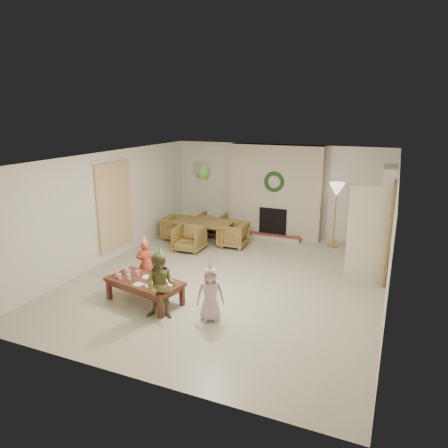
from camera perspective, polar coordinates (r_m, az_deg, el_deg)
The scene contains 56 objects.
floor at distance 8.55m, azimuth 0.81°, elevation -7.67°, with size 7.00×7.00×0.00m, color #B7B29E.
ceiling at distance 7.90m, azimuth 0.88°, elevation 9.21°, with size 7.00×7.00×0.00m, color white.
wall_back at distance 11.38m, azimuth 7.52°, elevation 4.70°, with size 7.00×7.00×0.00m, color silver.
wall_front at distance 5.25m, azimuth -13.88°, elevation -8.86°, with size 7.00×7.00×0.00m, color silver.
wall_left at distance 9.64m, azimuth -15.92°, elevation 2.24°, with size 7.00×7.00×0.00m, color silver.
wall_right at distance 7.59m, azimuth 22.35°, elevation -1.92°, with size 7.00×7.00×0.00m, color silver.
fireplace_mass at distance 11.19m, azimuth 7.25°, elevation 4.52°, with size 2.50×0.40×2.50m, color #5A3218.
fireplace_hearth at distance 11.15m, azimuth 6.54°, elevation -1.80°, with size 1.60×0.30×0.12m, color maroon.
fireplace_firebox at distance 11.20m, azimuth 6.85°, elevation 0.34°, with size 0.75×0.12×0.75m, color black.
fireplace_wreath at distance 10.92m, azimuth 6.97°, elevation 5.86°, with size 0.54×0.54×0.10m, color #153916.
floor_lamp_base at distance 10.90m, azimuth 14.92°, elevation -2.91°, with size 0.31×0.31×0.03m, color gold.
floor_lamp_post at distance 10.69m, azimuth 15.20°, elevation 0.92°, with size 0.03×0.03×1.48m, color gold.
floor_lamp_shade at distance 10.53m, azimuth 15.47°, elevation 4.68°, with size 0.40×0.40×0.33m, color beige.
bookshelf_carcass at distance 9.85m, azimuth 21.65°, elevation 1.11°, with size 0.30×1.00×2.20m, color white.
bookshelf_shelf_a at distance 10.02m, azimuth 21.16°, elevation -2.48°, with size 0.30×0.92×0.03m, color white.
bookshelf_shelf_b at distance 9.91m, azimuth 21.39°, elevation -0.28°, with size 0.30×0.92×0.03m, color white.
bookshelf_shelf_c at distance 9.81m, azimuth 21.62°, elevation 1.97°, with size 0.30×0.92×0.03m, color white.
bookshelf_shelf_d at distance 9.74m, azimuth 21.85°, elevation 4.25°, with size 0.30×0.92×0.03m, color white.
books_row_lower at distance 9.84m, azimuth 21.09°, elevation -1.95°, with size 0.20×0.40×0.24m, color maroon.
books_row_mid at distance 9.92m, azimuth 21.36°, elevation 0.58°, with size 0.20×0.44×0.24m, color #273D92.
books_row_upper at distance 9.69m, azimuth 21.56°, elevation 2.60°, with size 0.20×0.36×0.22m, color #AA8224.
door_frame at distance 8.80m, azimuth 22.12°, elevation -1.13°, with size 0.05×0.86×2.04m, color brown.
door_leaf at distance 8.45m, azimuth 19.47°, elevation -1.67°, with size 0.05×0.80×2.00m, color beige.
curtain_panel at distance 9.77m, azimuth -15.01°, elevation 2.48°, with size 0.06×1.20×2.00m, color beige.
dining_table at distance 10.77m, azimuth -3.16°, elevation -1.12°, with size 1.61×0.90×0.57m, color brown.
dining_chair_near at distance 10.15m, azimuth -4.86°, elevation -2.03°, with size 0.67×0.69×0.63m, color brown.
dining_chair_far at distance 11.38m, azimuth -1.66°, elevation -0.02°, with size 0.67×0.69×0.63m, color brown.
dining_chair_left at distance 11.07m, azimuth -6.50°, elevation -0.57°, with size 0.67×0.69×0.63m, color brown.
dining_chair_right at distance 10.43m, azimuth 1.26°, elevation -1.49°, with size 0.67×0.69×0.63m, color brown.
hanging_plant_cord at distance 9.83m, azimuth -2.90°, elevation 8.41°, with size 0.01×0.01×0.70m, color tan.
hanging_plant_pot at distance 9.88m, azimuth -2.87°, elevation 6.40°, with size 0.16×0.16×0.12m, color #A15B34.
hanging_plant_foliage at distance 9.86m, azimuth -2.88°, elevation 7.08°, with size 0.32×0.32×0.32m, color #224F1A.
coffee_table_top at distance 7.57m, azimuth -11.05°, elevation -7.90°, with size 1.40×0.70×0.06m, color #52281B.
coffee_table_apron at distance 7.60m, azimuth -11.02°, elevation -8.43°, with size 1.30×0.59×0.09m, color #52281B.
coffee_leg_fl at distance 7.92m, azimuth -15.73°, elevation -8.82°, with size 0.08×0.08×0.37m, color #52281B.
coffee_leg_fr at distance 7.07m, azimuth -8.92°, elevation -11.51°, with size 0.08×0.08×0.37m, color #52281B.
coffee_leg_bl at distance 8.26m, azimuth -12.69°, elevation -7.56°, with size 0.08×0.08×0.37m, color #52281B.
coffee_leg_br at distance 7.44m, azimuth -5.86°, elevation -9.92°, with size 0.08×0.08×0.37m, color #52281B.
cup_a at distance 7.81m, azimuth -14.73°, elevation -6.74°, with size 0.08×0.08×0.10m, color white.
cup_b at distance 7.94m, azimuth -13.56°, elevation -6.28°, with size 0.08×0.08×0.10m, color white.
cup_c at distance 7.69m, azimuth -14.40°, elevation -7.08°, with size 0.08×0.08×0.10m, color white.
cup_d at distance 7.82m, azimuth -13.21°, elevation -6.61°, with size 0.08×0.08×0.10m, color white.
cup_e at distance 7.63m, azimuth -13.15°, elevation -7.16°, with size 0.08×0.08×0.10m, color white.
cup_f at distance 7.77m, azimuth -11.98°, elevation -6.68°, with size 0.08×0.08×0.10m, color white.
plate_a at distance 7.67m, azimuth -10.65°, elevation -7.25°, with size 0.19×0.19×0.01m, color white.
plate_b at distance 7.31m, azimuth -10.16°, elevation -8.43°, with size 0.19×0.19×0.01m, color white.
plate_c at distance 7.31m, azimuth -7.74°, elevation -8.30°, with size 0.19×0.19×0.01m, color white.
food_scoop at distance 7.29m, azimuth -10.18°, elevation -8.12°, with size 0.08×0.08×0.08m, color tan.
napkin_left at distance 7.40m, azimuth -11.84°, elevation -8.22°, with size 0.16×0.16×0.01m, color #F1B2CC.
napkin_right at distance 7.44m, azimuth -7.92°, elevation -7.89°, with size 0.16×0.16×0.01m, color #F1B2CC.
child_red at distance 8.21m, azimuth -10.93°, elevation -5.47°, with size 0.34×0.22×0.94m, color #B53B26.
party_hat_red at distance 8.04m, azimuth -11.11°, elevation -2.09°, with size 0.13×0.13×0.18m, color #EFBC4F.
child_plaid at distance 6.91m, azimuth -8.76°, elevation -8.58°, with size 0.56×0.43×1.14m, color brown.
party_hat_plaid at distance 6.69m, azimuth -8.97°, elevation -3.79°, with size 0.13×0.13×0.19m, color green.
child_pink at distance 6.82m, azimuth -1.93°, elevation -9.73°, with size 0.46×0.30×0.93m, color #CCA3B3.
party_hat_pink at distance 6.62m, azimuth -1.97°, elevation -5.79°, with size 0.12×0.12×0.17m, color #B5B6BC.
Camera 1 is at (2.95, -7.28, 3.39)m, focal length 32.77 mm.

